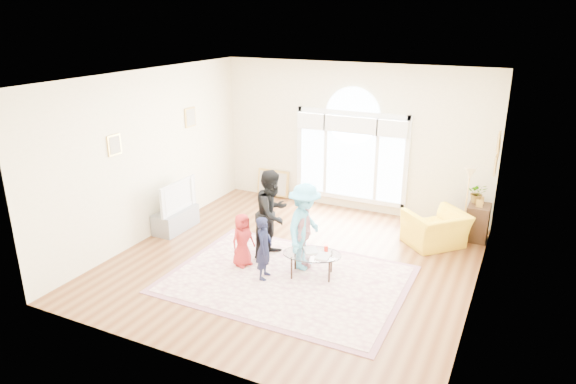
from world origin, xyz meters
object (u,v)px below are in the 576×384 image
at_px(coffee_table, 312,255).
at_px(armchair, 436,229).
at_px(tv_console, 176,220).
at_px(television, 174,196).
at_px(area_rug, 287,279).

distance_m(coffee_table, armchair, 2.66).
bearing_deg(tv_console, coffee_table, -10.76).
relative_size(tv_console, coffee_table, 0.91).
bearing_deg(television, area_rug, -17.08).
bearing_deg(television, armchair, 17.17).
height_order(television, coffee_table, television).
bearing_deg(armchair, tv_console, -29.23).
bearing_deg(coffee_table, television, 153.93).
height_order(tv_console, television, television).
distance_m(area_rug, coffee_table, 0.58).
height_order(area_rug, television, television).
xyz_separation_m(tv_console, television, (0.01, -0.00, 0.52)).
height_order(area_rug, coffee_table, coffee_table).
xyz_separation_m(coffee_table, armchair, (1.61, 2.12, -0.06)).
bearing_deg(armchair, television, -29.20).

